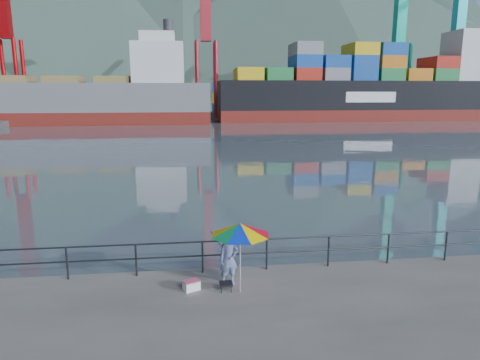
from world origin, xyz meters
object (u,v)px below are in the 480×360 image
object	(u,v)px
cooler_bag	(191,286)
container_ship	(369,90)
bulk_carrier	(80,100)
beach_umbrella	(240,229)
fisherman	(229,259)

from	to	relation	value
cooler_bag	container_ship	size ratio (longest dim) A/B	0.01
bulk_carrier	cooler_bag	bearing A→B (deg)	-74.73
beach_umbrella	cooler_bag	world-z (taller)	beach_umbrella
cooler_bag	bulk_carrier	xyz separation A→B (m)	(-18.87, 69.09, 4.02)
cooler_bag	bulk_carrier	distance (m)	71.74
beach_umbrella	cooler_bag	xyz separation A→B (m)	(-1.35, 0.30, -1.71)
beach_umbrella	bulk_carrier	size ratio (longest dim) A/B	0.04
beach_umbrella	cooler_bag	size ratio (longest dim) A/B	4.62
beach_umbrella	cooler_bag	bearing A→B (deg)	167.53
fisherman	cooler_bag	distance (m)	1.28
fisherman	cooler_bag	xyz separation A→B (m)	(-1.08, -0.24, -0.64)
container_ship	fisherman	bearing A→B (deg)	-116.02
fisherman	bulk_carrier	distance (m)	71.77
fisherman	bulk_carrier	bearing A→B (deg)	94.66
beach_umbrella	container_ship	size ratio (longest dim) A/B	0.03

